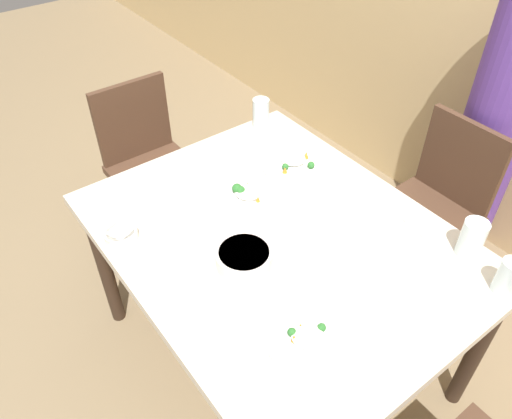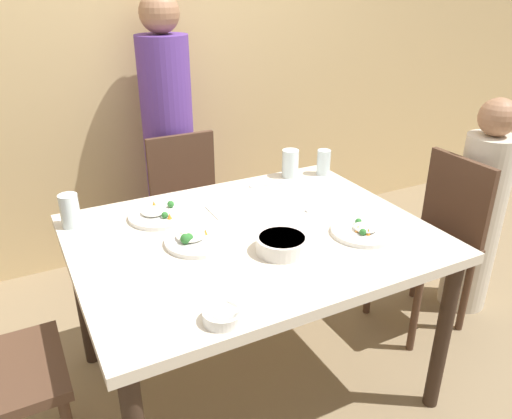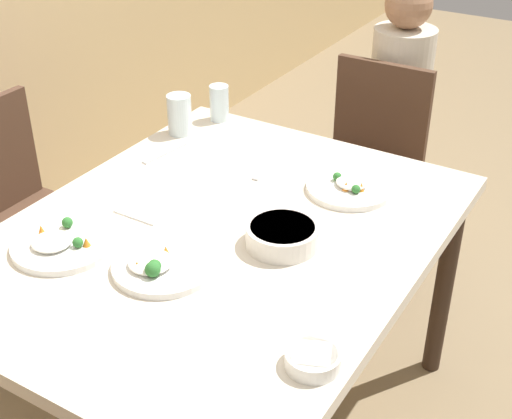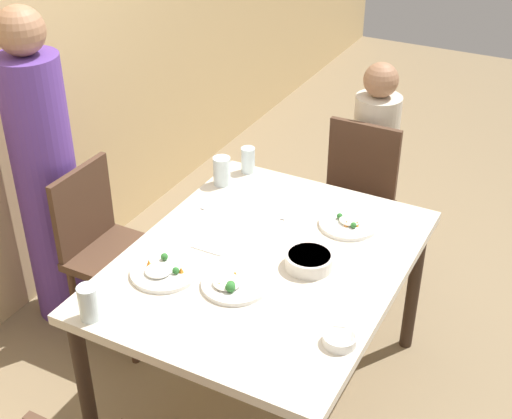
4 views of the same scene
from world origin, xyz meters
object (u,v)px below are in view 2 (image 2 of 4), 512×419
Objects in this scene: bowl_curry at (282,244)px; person_adult at (169,146)px; person_child at (478,216)px; plate_rice_adult at (197,240)px; chair_adult_spot at (191,208)px; chair_child_spot at (434,236)px; glass_water_tall at (70,211)px.

person_adult is at bearing 88.63° from bowl_curry.
person_child is (1.23, -1.18, -0.22)m from person_adult.
chair_adult_spot is at bearing 71.55° from plate_rice_adult.
person_child is (1.23, -0.86, 0.05)m from chair_adult_spot.
chair_adult_spot is at bearing -90.00° from person_adult.
plate_rice_adult is at bearing -91.16° from chair_child_spot.
bowl_curry is (-0.97, -0.17, 0.29)m from chair_child_spot.
bowl_curry is 0.74× the size of plate_rice_adult.
person_adult is at bearing 76.42° from plate_rice_adult.
person_child is 1.30m from bowl_curry.
plate_rice_adult is (-0.28, -0.84, 0.27)m from chair_adult_spot.
chair_adult_spot is 0.41m from person_adult.
person_child reaches higher than glass_water_tall.
person_adult is 11.74× the size of glass_water_tall.
plate_rice_adult is (-0.25, 0.20, -0.02)m from bowl_curry.
person_adult reaches higher than person_child.
glass_water_tall is at bearing -129.86° from person_adult.
glass_water_tall is (-1.90, 0.38, 0.28)m from person_child.
person_child is 8.43× the size of glass_water_tall.
plate_rice_adult is (-0.28, -1.16, 0.01)m from person_adult.
chair_adult_spot is at bearing 88.21° from bowl_curry.
glass_water_tall is (-1.60, 0.38, 0.33)m from chair_child_spot.
person_adult is at bearing 50.14° from glass_water_tall.
plate_rice_adult is at bearing -42.63° from glass_water_tall.
glass_water_tall reaches higher than chair_child_spot.
person_child is at bearing -43.73° from person_adult.
bowl_curry is at bearing -41.16° from glass_water_tall.
chair_adult_spot is 0.88m from glass_water_tall.
glass_water_tall is at bearing -144.27° from chair_adult_spot.
person_child is at bearing -0.93° from plate_rice_adult.
glass_water_tall is at bearing 137.37° from plate_rice_adult.
person_child is at bearing 90.00° from chair_child_spot.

